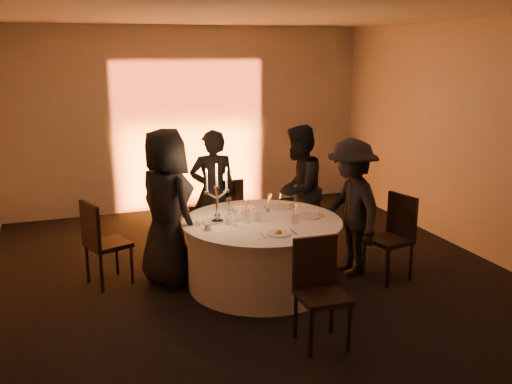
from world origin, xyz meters
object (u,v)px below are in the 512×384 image
object	(u,v)px
chair_right	(394,232)
coffee_cup	(208,227)
chair_back_left	(227,207)
guest_right	(351,208)
guest_back_right	(298,190)
candelabra	(217,202)
guest_left	(167,208)
banquet_table	(262,253)
chair_left	(101,239)
chair_back_right	(303,204)
guest_back_left	(213,192)
chair_front	(319,285)

from	to	relation	value
chair_right	coffee_cup	bearing A→B (deg)	-108.59
chair_back_left	guest_right	bearing A→B (deg)	123.75
guest_back_right	candelabra	size ratio (longest dim) A/B	2.51
guest_left	guest_right	distance (m)	2.15
banquet_table	chair_left	distance (m)	1.83
candelabra	chair_back_right	bearing A→B (deg)	37.49
chair_back_right	guest_right	size ratio (longest dim) A/B	0.56
chair_left	chair_back_right	distance (m)	2.92
guest_left	candelabra	size ratio (longest dim) A/B	2.68
guest_right	chair_back_right	bearing A→B (deg)	179.55
guest_back_right	candelabra	distance (m)	1.54
coffee_cup	candelabra	distance (m)	0.35
guest_back_right	chair_right	bearing A→B (deg)	76.87
chair_right	guest_back_right	size ratio (longest dim) A/B	0.59
chair_back_right	guest_back_left	distance (m)	1.38
banquet_table	guest_back_right	world-z (taller)	guest_back_right
banquet_table	coffee_cup	bearing A→B (deg)	-169.53
guest_right	coffee_cup	size ratio (longest dim) A/B	14.86
banquet_table	guest_left	xyz separation A→B (m)	(-0.99, 0.42, 0.51)
guest_right	coffee_cup	world-z (taller)	guest_right
chair_front	guest_left	bearing A→B (deg)	121.43
chair_right	chair_left	bearing A→B (deg)	-119.08
guest_left	chair_right	bearing A→B (deg)	-129.57
chair_right	chair_front	distance (m)	1.83
chair_front	guest_back_right	xyz separation A→B (m)	(0.78, 2.28, 0.29)
chair_front	chair_right	bearing A→B (deg)	37.55
chair_left	chair_front	world-z (taller)	chair_left
chair_front	guest_back_left	xyz separation A→B (m)	(-0.28, 2.60, 0.27)
chair_back_left	guest_back_left	world-z (taller)	guest_back_left
chair_left	coffee_cup	bearing A→B (deg)	-144.65
coffee_cup	chair_back_right	bearing A→B (deg)	39.26
chair_back_left	chair_right	bearing A→B (deg)	127.63
guest_back_left	coffee_cup	size ratio (longest dim) A/B	14.95
guest_right	chair_right	bearing A→B (deg)	52.42
guest_back_right	guest_right	xyz separation A→B (m)	(0.29, -0.90, -0.03)
chair_back_left	guest_back_right	bearing A→B (deg)	140.31
chair_back_right	guest_back_right	bearing A→B (deg)	20.09
guest_right	chair_front	bearing A→B (deg)	-38.66
chair_left	guest_back_left	world-z (taller)	guest_back_left
chair_left	guest_left	distance (m)	0.82
candelabra	guest_right	bearing A→B (deg)	-4.07
chair_back_left	guest_back_left	size ratio (longest dim) A/B	0.56
chair_back_left	candelabra	size ratio (longest dim) A/B	1.37
chair_back_right	chair_front	world-z (taller)	chair_front
guest_right	chair_left	bearing A→B (deg)	-102.95
chair_back_right	guest_right	xyz separation A→B (m)	(0.01, -1.34, 0.31)
chair_back_right	chair_back_left	bearing A→B (deg)	-47.42
banquet_table	guest_right	xyz separation A→B (m)	(1.11, -0.02, 0.43)
guest_back_right	chair_back_left	bearing A→B (deg)	-81.36
chair_left	chair_right	xyz separation A→B (m)	(3.25, -0.91, 0.01)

